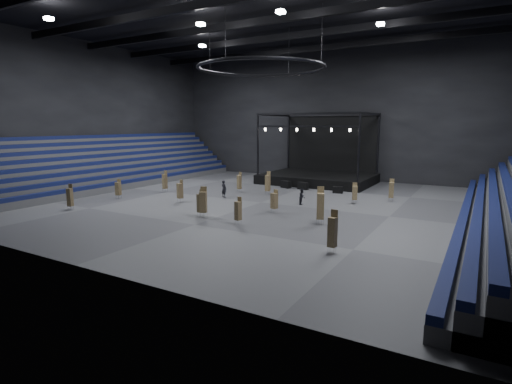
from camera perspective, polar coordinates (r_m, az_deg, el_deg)
The scene contains 29 objects.
floor at distance 40.01m, azimuth 0.71°, elevation -1.50°, with size 50.00×50.00×0.00m, color #4E4E51.
ceiling at distance 40.60m, azimuth 0.77°, elevation 24.30°, with size 50.00×42.00×0.20m, color black.
wall_back at distance 58.50m, azimuth 11.03°, elevation 10.69°, with size 50.00×0.20×18.00m, color black.
wall_front at distance 23.36m, azimuth -25.94°, elevation 11.87°, with size 50.00×0.20×18.00m, color black.
wall_left at distance 55.93m, azimuth -22.60°, elevation 10.21°, with size 0.20×42.00×18.00m, color black.
bleachers_left at distance 54.62m, azimuth -20.79°, elevation 2.70°, with size 7.20×40.00×6.40m.
stage at distance 54.37m, azimuth 9.13°, elevation 2.87°, with size 14.00×10.00×9.20m.
truss_ring at distance 39.62m, azimuth 0.75°, elevation 17.29°, with size 12.30×12.30×5.15m.
roof_girders at distance 40.40m, azimuth 0.77°, elevation 23.20°, with size 49.00×30.35×0.70m.
floodlights at distance 36.92m, azimuth -2.54°, elevation 23.55°, with size 28.60×16.60×0.25m.
flight_case_left at distance 49.30m, azimuth 4.31°, elevation 1.09°, with size 1.30×0.65×0.87m, color black.
flight_case_mid at distance 48.29m, azimuth 6.72°, elevation 0.88°, with size 1.30×0.65×0.87m, color black.
flight_case_right at distance 46.28m, azimuth 11.61°, elevation 0.29°, with size 1.12×0.56×0.74m, color black.
chair_stack_0 at distance 46.17m, azimuth -2.41°, elevation 1.47°, with size 0.50×0.50×2.32m.
chair_stack_1 at distance 34.14m, azimuth -7.99°, elevation -1.52°, with size 0.48×0.48×2.28m.
chair_stack_2 at distance 40.08m, azimuth -25.04°, elevation -0.63°, with size 0.51×0.51×2.38m.
chair_stack_3 at distance 47.28m, azimuth -12.89°, elevation 1.54°, with size 0.51×0.51×2.50m.
chair_stack_4 at distance 40.65m, azimuth -10.80°, elevation 0.23°, with size 0.60×0.60×2.28m.
chair_stack_5 at distance 24.57m, azimuth 10.88°, elevation -5.54°, with size 0.51×0.51×2.67m.
chair_stack_6 at distance 40.45m, azimuth 13.93°, elevation -0.07°, with size 0.60×0.60×2.07m.
chair_stack_7 at distance 44.40m, azimuth 1.69°, elevation 1.33°, with size 0.47×0.47×2.59m.
chair_stack_8 at distance 31.28m, azimuth 9.18°, elevation -1.90°, with size 0.72×0.72×2.99m.
chair_stack_9 at distance 35.08m, azimuth 2.63°, elevation -1.21°, with size 0.61×0.61×2.09m.
chair_stack_10 at distance 33.55m, azimuth -7.54°, elevation -1.36°, with size 0.72×0.72×2.61m.
chair_stack_11 at distance 31.03m, azimuth -2.56°, elevation -2.63°, with size 0.50×0.50×2.18m.
chair_stack_12 at distance 42.55m, azimuth 18.78°, elevation 0.31°, with size 0.53×0.53×2.32m.
chair_stack_13 at distance 44.28m, azimuth -19.08°, elevation 0.51°, with size 0.54×0.54×2.08m.
man_center at distance 42.92m, azimuth -4.60°, elevation 0.47°, with size 0.67×0.44×1.83m, color black.
crew_member at distance 38.96m, azimuth 6.62°, elevation -0.68°, with size 0.77×0.60×1.58m, color black.
Camera 1 is at (19.20, -34.25, 7.68)m, focal length 28.00 mm.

